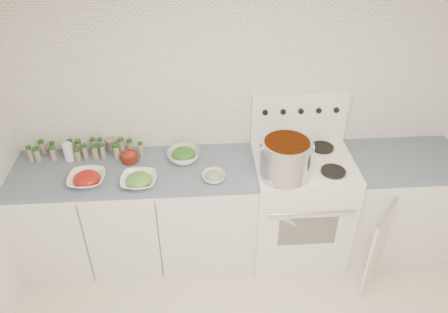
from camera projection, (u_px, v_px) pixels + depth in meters
room_walls at (271, 202)px, 1.99m from camera, size 3.54×3.04×2.52m
counter_left at (140, 214)px, 3.56m from camera, size 1.85×0.62×0.90m
stove at (298, 203)px, 3.60m from camera, size 0.76×0.70×1.36m
counter_right at (394, 203)px, 3.67m from camera, size 0.89×0.93×0.90m
stock_pot at (286, 157)px, 3.10m from camera, size 0.38×0.36×0.27m
bowl_tomato at (87, 179)px, 3.14m from camera, size 0.27×0.27×0.09m
bowl_snowpea at (139, 180)px, 3.13m from camera, size 0.27×0.27×0.09m
bowl_broccoli at (184, 155)px, 3.37m from camera, size 0.30×0.30×0.10m
bowl_zucchini at (214, 176)px, 3.18m from camera, size 0.22×0.22×0.07m
bowl_pepper at (130, 157)px, 3.37m from camera, size 0.13×0.13×0.08m
salt_canister at (68, 152)px, 3.36m from camera, size 0.09×0.09×0.15m
tin_can at (112, 145)px, 3.47m from camera, size 0.11×0.11×0.11m
spice_cluster at (84, 150)px, 3.40m from camera, size 0.89×0.16×0.14m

